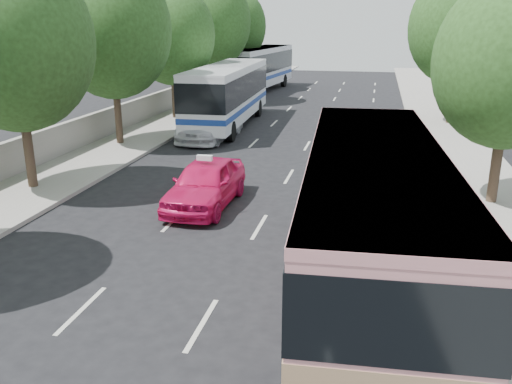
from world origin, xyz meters
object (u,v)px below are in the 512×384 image
(pink_bus, at_px, (373,208))
(white_pickup, at_px, (211,123))
(pink_taxi, at_px, (205,183))
(tour_coach_rear, at_px, (259,65))
(tour_coach_front, at_px, (228,90))

(pink_bus, xyz_separation_m, white_pickup, (-9.00, 16.63, -1.42))
(pink_taxi, bearing_deg, tour_coach_rear, 99.90)
(pink_taxi, height_order, tour_coach_front, tour_coach_front)
(tour_coach_rear, bearing_deg, pink_taxi, -75.28)
(white_pickup, distance_m, tour_coach_rear, 21.16)
(pink_taxi, relative_size, tour_coach_front, 0.39)
(tour_coach_front, distance_m, tour_coach_rear, 17.38)
(tour_coach_front, bearing_deg, pink_bus, -68.15)
(white_pickup, distance_m, tour_coach_front, 3.99)
(pink_bus, distance_m, tour_coach_rear, 39.17)
(white_pickup, bearing_deg, tour_coach_front, 93.86)
(pink_bus, height_order, white_pickup, pink_bus)
(pink_taxi, bearing_deg, white_pickup, 107.18)
(white_pickup, bearing_deg, pink_bus, -57.71)
(pink_bus, bearing_deg, tour_coach_rear, 102.51)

